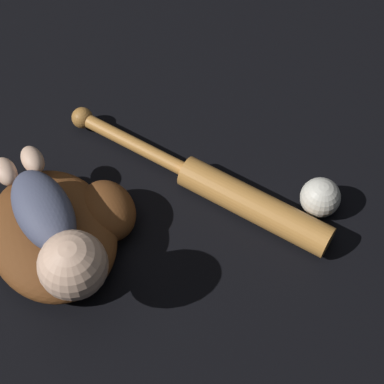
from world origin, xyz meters
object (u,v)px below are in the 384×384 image
Objects in this scene: baseball_bat at (226,191)px; baseball at (320,197)px; baby_figure at (56,234)px; baseball_glove at (62,230)px.

baseball_bat is 0.18m from baseball.
baby_figure is 0.74× the size of baseball_bat.
baseball is (0.01, 0.50, -0.10)m from baby_figure.
baseball_bat is (-0.00, 0.32, -0.01)m from baseball_glove.
baby_figure is 4.45× the size of baseball.
baseball is at bearing 82.04° from baseball_glove.
baby_figure is (0.06, -0.00, 0.09)m from baseball_glove.
baseball is at bearing 89.06° from baby_figure.
baby_figure is at bearing -79.25° from baseball_bat.
baseball_glove is 0.32m from baseball_bat.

